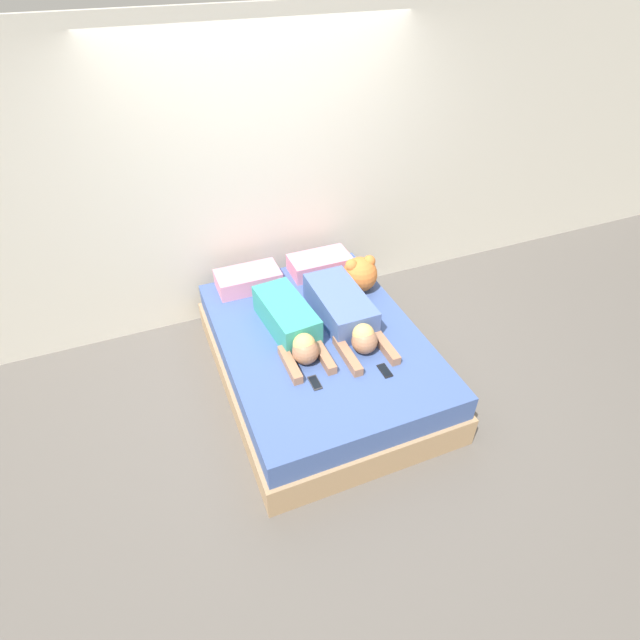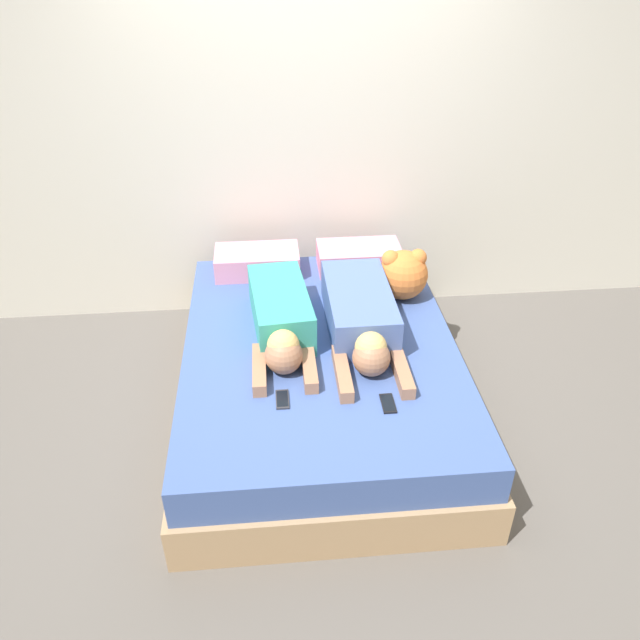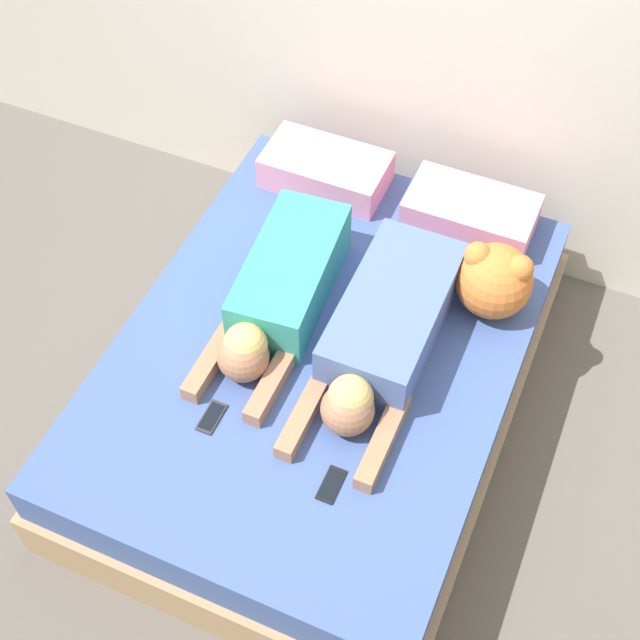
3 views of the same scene
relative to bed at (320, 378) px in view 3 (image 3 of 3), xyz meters
name	(u,v)px [view 3 (image 3 of 3)]	position (x,y,z in m)	size (l,w,h in m)	color
ground_plane	(320,408)	(0.00, 0.00, -0.24)	(12.00, 12.00, 0.00)	#5B5651
bed	(320,378)	(0.00, 0.00, 0.00)	(1.58, 2.13, 0.48)	tan
pillow_head_left	(326,170)	(-0.34, 0.85, 0.32)	(0.55, 0.31, 0.16)	pink
pillow_head_right	(470,213)	(0.34, 0.85, 0.32)	(0.55, 0.31, 0.16)	pink
person_left	(279,294)	(-0.21, 0.08, 0.36)	(0.37, 0.99, 0.24)	teal
person_right	(384,334)	(0.24, 0.06, 0.36)	(0.38, 1.07, 0.24)	#4C66A5
cell_phone_left	(212,417)	(-0.23, -0.48, 0.25)	(0.06, 0.14, 0.01)	#2D2D33
cell_phone_right	(331,485)	(0.29, -0.56, 0.25)	(0.06, 0.14, 0.01)	black
plush_toy	(494,280)	(0.56, 0.45, 0.41)	(0.31, 0.31, 0.32)	orange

